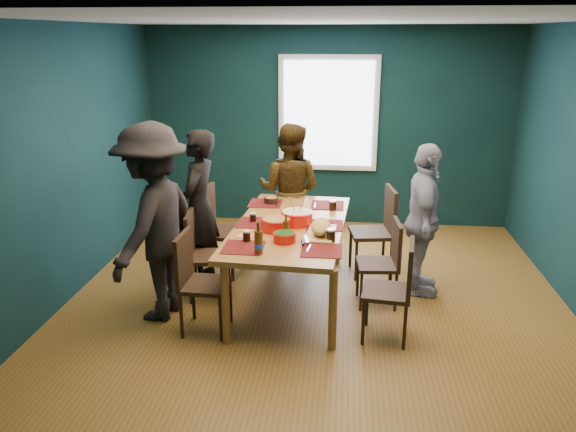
% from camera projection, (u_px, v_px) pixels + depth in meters
% --- Properties ---
extents(room, '(5.01, 5.01, 2.71)m').
position_uv_depth(room, '(320.00, 162.00, 5.58)').
color(room, brown).
rests_on(room, ground).
extents(dining_table, '(1.17, 2.15, 0.79)m').
position_uv_depth(dining_table, '(290.00, 231.00, 5.56)').
color(dining_table, '#AB6933').
rests_on(dining_table, floor).
extents(chair_left_far, '(0.53, 0.53, 0.99)m').
position_uv_depth(chair_left_far, '(215.00, 223.00, 6.24)').
color(chair_left_far, black).
rests_on(chair_left_far, floor).
extents(chair_left_mid, '(0.45, 0.45, 0.90)m').
position_uv_depth(chair_left_mid, '(200.00, 249.00, 5.64)').
color(chair_left_mid, black).
rests_on(chair_left_mid, floor).
extents(chair_left_near, '(0.43, 0.43, 0.92)m').
position_uv_depth(chair_left_near, '(195.00, 275.00, 4.99)').
color(chair_left_near, black).
rests_on(chair_left_near, floor).
extents(chair_right_far, '(0.51, 0.51, 0.99)m').
position_uv_depth(chair_right_far, '(380.00, 225.00, 6.19)').
color(chair_right_far, black).
rests_on(chair_right_far, floor).
extents(chair_right_mid, '(0.42, 0.42, 0.86)m').
position_uv_depth(chair_right_mid, '(386.00, 257.00, 5.49)').
color(chair_right_mid, black).
rests_on(chair_right_mid, floor).
extents(chair_right_near, '(0.46, 0.46, 0.91)m').
position_uv_depth(chair_right_near, '(397.00, 283.00, 4.84)').
color(chair_right_near, black).
rests_on(chair_right_near, floor).
extents(person_far_left, '(0.45, 0.64, 1.66)m').
position_uv_depth(person_far_left, '(199.00, 208.00, 5.92)').
color(person_far_left, black).
rests_on(person_far_left, floor).
extents(person_back, '(0.89, 0.76, 1.61)m').
position_uv_depth(person_back, '(289.00, 191.00, 6.67)').
color(person_back, black).
rests_on(person_back, floor).
extents(person_right, '(0.43, 0.94, 1.57)m').
position_uv_depth(person_right, '(423.00, 221.00, 5.65)').
color(person_right, white).
rests_on(person_right, floor).
extents(person_near_left, '(0.91, 1.31, 1.85)m').
position_uv_depth(person_near_left, '(154.00, 223.00, 5.15)').
color(person_near_left, black).
rests_on(person_near_left, floor).
extents(bowl_salad, '(0.28, 0.28, 0.12)m').
position_uv_depth(bowl_salad, '(276.00, 224.00, 5.35)').
color(bowl_salad, red).
rests_on(bowl_salad, dining_table).
extents(bowl_dumpling, '(0.32, 0.32, 0.29)m').
position_uv_depth(bowl_dumpling, '(296.00, 217.00, 5.52)').
color(bowl_dumpling, red).
rests_on(bowl_dumpling, dining_table).
extents(bowl_herbs, '(0.21, 0.21, 0.09)m').
position_uv_depth(bowl_herbs, '(285.00, 237.00, 5.05)').
color(bowl_herbs, red).
rests_on(bowl_herbs, dining_table).
extents(cutting_board, '(0.32, 0.64, 0.14)m').
position_uv_depth(cutting_board, '(321.00, 228.00, 5.23)').
color(cutting_board, tan).
rests_on(cutting_board, dining_table).
extents(small_bowl, '(0.16, 0.16, 0.07)m').
position_uv_depth(small_bowl, '(271.00, 200.00, 6.22)').
color(small_bowl, black).
rests_on(small_bowl, dining_table).
extents(beer_bottle_a, '(0.08, 0.08, 0.28)m').
position_uv_depth(beer_bottle_a, '(259.00, 242.00, 4.77)').
color(beer_bottle_a, '#4E2F0D').
rests_on(beer_bottle_a, dining_table).
extents(beer_bottle_b, '(0.06, 0.06, 0.22)m').
position_uv_depth(beer_bottle_b, '(286.00, 228.00, 5.16)').
color(beer_bottle_b, '#4E2F0D').
rests_on(beer_bottle_b, dining_table).
extents(cola_glass_a, '(0.07, 0.07, 0.10)m').
position_uv_depth(cola_glass_a, '(247.00, 235.00, 5.06)').
color(cola_glass_a, black).
rests_on(cola_glass_a, dining_table).
extents(cola_glass_b, '(0.08, 0.08, 0.12)m').
position_uv_depth(cola_glass_b, '(331.00, 234.00, 5.07)').
color(cola_glass_b, black).
rests_on(cola_glass_b, dining_table).
extents(cola_glass_c, '(0.08, 0.08, 0.11)m').
position_uv_depth(cola_glass_c, '(333.00, 205.00, 5.96)').
color(cola_glass_c, black).
rests_on(cola_glass_c, dining_table).
extents(cola_glass_d, '(0.07, 0.07, 0.09)m').
position_uv_depth(cola_glass_d, '(253.00, 217.00, 5.60)').
color(cola_glass_d, black).
rests_on(cola_glass_d, dining_table).
extents(napkin_a, '(0.15, 0.15, 0.00)m').
position_uv_depth(napkin_a, '(326.00, 223.00, 5.57)').
color(napkin_a, '#DC765C').
rests_on(napkin_a, dining_table).
extents(napkin_b, '(0.17, 0.17, 0.00)m').
position_uv_depth(napkin_b, '(245.00, 236.00, 5.22)').
color(napkin_b, '#DC765C').
rests_on(napkin_b, dining_table).
extents(napkin_c, '(0.19, 0.19, 0.00)m').
position_uv_depth(napkin_c, '(323.00, 252.00, 4.82)').
color(napkin_c, '#DC765C').
rests_on(napkin_c, dining_table).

